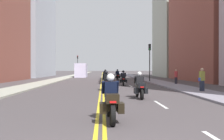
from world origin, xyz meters
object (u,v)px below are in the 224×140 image
object	(u,v)px
motorcycle_0	(111,102)
motorcycle_3	(123,79)
motorcycle_4	(105,77)
pedestrian_0	(176,77)
motorcycle_5	(118,76)
pedestrian_1	(202,80)
traffic_light_far	(78,62)
motorcycle_1	(140,87)
traffic_light_near	(150,56)
motorcycle_6	(105,75)
parked_truck	(81,71)
motorcycle_2	(106,82)

from	to	relation	value
motorcycle_0	motorcycle_3	size ratio (longest dim) A/B	0.97
motorcycle_4	pedestrian_0	size ratio (longest dim) A/B	1.27
motorcycle_5	pedestrian_1	world-z (taller)	pedestrian_1
traffic_light_far	motorcycle_1	bearing A→B (deg)	-79.01
motorcycle_5	traffic_light_near	distance (m)	6.86
motorcycle_4	motorcycle_0	bearing A→B (deg)	-91.96
motorcycle_3	motorcycle_5	size ratio (longest dim) A/B	0.99
motorcycle_4	motorcycle_6	size ratio (longest dim) A/B	0.94
pedestrian_0	traffic_light_near	bearing A→B (deg)	58.03
motorcycle_3	parked_truck	xyz separation A→B (m)	(-6.56, 24.04, 0.63)
traffic_light_near	motorcycle_6	bearing A→B (deg)	117.93
motorcycle_4	motorcycle_2	bearing A→B (deg)	-92.03
motorcycle_4	motorcycle_5	world-z (taller)	motorcycle_5
motorcycle_3	motorcycle_6	world-z (taller)	motorcycle_6
motorcycle_6	motorcycle_2	bearing A→B (deg)	-92.06
traffic_light_near	traffic_light_far	world-z (taller)	traffic_light_far
motorcycle_0	motorcycle_5	world-z (taller)	motorcycle_5
motorcycle_1	motorcycle_2	xyz separation A→B (m)	(-1.89, 4.98, 0.00)
motorcycle_2	pedestrian_1	distance (m)	7.23
motorcycle_4	traffic_light_near	distance (m)	6.39
motorcycle_0	motorcycle_5	xyz separation A→B (m)	(1.96, 26.91, 0.04)
traffic_light_far	motorcycle_2	bearing A→B (deg)	-80.35
traffic_light_far	parked_truck	world-z (taller)	traffic_light_far
motorcycle_0	parked_truck	bearing A→B (deg)	93.53
motorcycle_1	motorcycle_5	xyz separation A→B (m)	(0.05, 21.09, 0.04)
traffic_light_near	motorcycle_2	bearing A→B (deg)	-117.56
motorcycle_5	pedestrian_0	size ratio (longest dim) A/B	1.30
motorcycle_1	parked_truck	bearing A→B (deg)	99.79
motorcycle_1	pedestrian_0	world-z (taller)	pedestrian_0
motorcycle_5	motorcycle_6	xyz separation A→B (m)	(-1.79, 5.68, -0.04)
motorcycle_0	motorcycle_2	size ratio (longest dim) A/B	0.93
motorcycle_3	traffic_light_near	size ratio (longest dim) A/B	0.45
motorcycle_3	traffic_light_far	size ratio (longest dim) A/B	0.44
motorcycle_5	parked_truck	distance (m)	14.74
motorcycle_0	motorcycle_4	bearing A→B (deg)	86.67
motorcycle_0	motorcycle_2	distance (m)	10.79
pedestrian_1	parked_truck	bearing A→B (deg)	-88.44
traffic_light_near	motorcycle_1	bearing A→B (deg)	-103.67
pedestrian_1	parked_truck	size ratio (longest dim) A/B	0.28
motorcycle_2	motorcycle_5	world-z (taller)	motorcycle_5
motorcycle_0	pedestrian_1	xyz separation A→B (m)	(6.97, 8.82, 0.28)
pedestrian_0	parked_truck	size ratio (longest dim) A/B	0.26
motorcycle_1	motorcycle_6	size ratio (longest dim) A/B	0.92
pedestrian_1	parked_truck	world-z (taller)	parked_truck
motorcycle_4	parked_truck	bearing A→B (deg)	102.75
motorcycle_0	motorcycle_5	distance (m)	26.98
motorcycle_6	pedestrian_0	world-z (taller)	pedestrian_0
motorcycle_0	motorcycle_5	size ratio (longest dim) A/B	0.96
traffic_light_near	pedestrian_0	size ratio (longest dim) A/B	2.91
pedestrian_1	pedestrian_0	bearing A→B (deg)	-113.89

